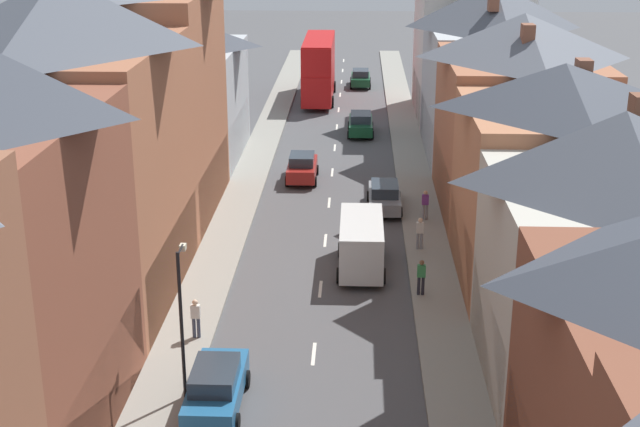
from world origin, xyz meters
TOP-DOWN VIEW (x-y plane):
  - pavement_left at (-5.10, 38.00)m, footprint 2.20×104.00m
  - pavement_right at (5.10, 38.00)m, footprint 2.20×104.00m
  - centre_line_dashes at (0.00, 36.00)m, footprint 0.14×97.80m
  - terrace_row_left at (-10.19, 18.75)m, footprint 8.00×62.04m
  - terrace_row_right at (10.18, 26.53)m, footprint 8.00×77.63m
  - double_decker_bus_lead at (-1.81, 63.79)m, footprint 2.74×10.80m
  - car_near_blue at (-1.80, 40.21)m, footprint 1.90×4.09m
  - car_near_silver at (1.80, 51.80)m, footprint 1.90×4.59m
  - car_parked_left_a at (-3.10, 14.04)m, footprint 1.90×4.49m
  - car_parked_right_a at (1.80, 69.83)m, footprint 1.90×4.28m
  - car_mid_black at (3.10, 34.88)m, footprint 1.90×4.46m
  - delivery_van at (1.80, 26.31)m, footprint 2.20×5.20m
  - pedestrian_mid_left at (-4.63, 18.92)m, footprint 0.36×0.22m
  - pedestrian_mid_right at (4.38, 23.31)m, footprint 0.36×0.22m
  - pedestrian_far_left at (4.67, 28.70)m, footprint 0.36×0.22m
  - pedestrian_far_right at (5.22, 33.03)m, footprint 0.36×0.22m
  - street_lamp at (-4.25, 14.64)m, footprint 0.20×1.12m

SIDE VIEW (x-z plane):
  - centre_line_dashes at x=0.00m, z-range 0.00..0.01m
  - pavement_left at x=-5.10m, z-range 0.00..0.14m
  - pavement_right at x=5.10m, z-range 0.00..0.14m
  - car_parked_right_a at x=1.80m, z-range 0.01..1.60m
  - car_mid_black at x=3.10m, z-range 0.01..1.60m
  - car_near_silver at x=1.80m, z-range 0.01..1.66m
  - car_parked_left_a at x=-3.10m, z-range 0.01..1.66m
  - car_near_blue at x=-1.80m, z-range 0.00..1.71m
  - pedestrian_mid_left at x=-4.63m, z-range 0.23..1.84m
  - pedestrian_mid_right at x=4.38m, z-range 0.23..1.84m
  - pedestrian_far_left at x=4.67m, z-range 0.23..1.84m
  - pedestrian_far_right at x=5.22m, z-range 0.23..1.84m
  - delivery_van at x=1.80m, z-range 0.13..2.54m
  - double_decker_bus_lead at x=-1.81m, z-range 0.17..5.47m
  - street_lamp at x=-4.25m, z-range 0.49..5.99m
  - terrace_row_right at x=10.18m, z-range -1.40..12.60m
  - terrace_row_left at x=-10.19m, z-range -0.75..13.52m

